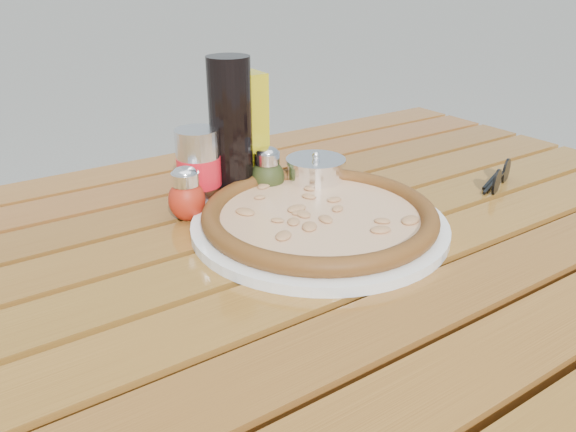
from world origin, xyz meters
TOP-DOWN VIEW (x-y plane):
  - table at (0.00, -0.00)m, footprint 1.40×0.90m
  - plate at (0.05, 0.01)m, footprint 0.43×0.43m
  - pizza at (0.05, 0.01)m, footprint 0.36×0.36m
  - pepper_shaker at (-0.09, 0.15)m, footprint 0.06×0.06m
  - oregano_shaker at (0.06, 0.16)m, footprint 0.07×0.07m
  - dark_bottle at (0.01, 0.19)m, footprint 0.08×0.08m
  - soda_can at (-0.05, 0.19)m, footprint 0.08×0.08m
  - olive_oil_cruet at (0.05, 0.21)m, footprint 0.06×0.06m
  - parmesan_tin at (0.12, 0.13)m, footprint 0.12×0.12m
  - sunglasses at (0.40, -0.02)m, footprint 0.11×0.06m

SIDE VIEW (x-z plane):
  - table at x=0.00m, z-range 0.30..1.05m
  - plate at x=0.05m, z-range 0.75..0.76m
  - sunglasses at x=0.40m, z-range 0.74..0.79m
  - pizza at x=0.05m, z-range 0.76..0.79m
  - parmesan_tin at x=0.12m, z-range 0.74..0.82m
  - pepper_shaker at x=-0.09m, z-range 0.75..0.83m
  - oregano_shaker at x=0.06m, z-range 0.75..0.83m
  - soda_can at x=-0.05m, z-range 0.75..0.87m
  - olive_oil_cruet at x=0.05m, z-range 0.74..0.95m
  - dark_bottle at x=0.01m, z-range 0.75..0.97m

